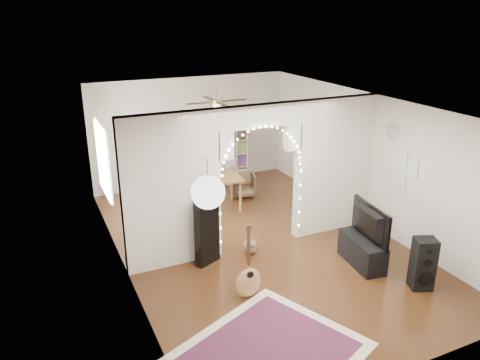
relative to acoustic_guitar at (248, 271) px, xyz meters
name	(u,v)px	position (x,y,z in m)	size (l,w,h in m)	color
floor	(258,244)	(0.94, 1.51, -0.46)	(7.50, 7.50, 0.00)	black
ceiling	(260,104)	(0.94, 1.51, 2.24)	(5.00, 7.50, 0.02)	white
wall_back	(191,131)	(0.94, 5.26, 0.89)	(5.00, 0.02, 2.70)	silver
wall_front	(408,280)	(0.94, -2.24, 0.89)	(5.00, 0.02, 2.70)	silver
wall_left	(121,200)	(-1.56, 1.51, 0.89)	(0.02, 7.50, 2.70)	silver
wall_right	(368,160)	(3.44, 1.51, 0.89)	(0.02, 7.50, 2.70)	silver
divider_wall	(259,174)	(0.94, 1.51, 0.97)	(5.00, 0.20, 2.70)	silver
fairy_lights	(262,170)	(0.94, 1.38, 1.09)	(1.64, 0.04, 1.60)	#FFEABF
window	(103,160)	(-1.53, 3.31, 1.04)	(0.04, 1.20, 1.40)	white
wall_clock	(392,131)	(3.42, 0.91, 1.64)	(0.31, 0.31, 0.03)	white
picture_frames	(404,168)	(3.42, 0.51, 1.04)	(0.02, 0.50, 0.70)	white
paper_lantern	(208,192)	(-0.96, -0.89, 1.79)	(0.40, 0.40, 0.40)	white
ceiling_fan	(217,102)	(0.94, 3.51, 1.94)	(1.10, 1.10, 0.30)	#B88E3D
area_rug	(260,360)	(-0.48, -1.35, -0.45)	(2.64, 1.97, 0.02)	maroon
guitar_case	(207,231)	(-0.19, 1.26, 0.16)	(0.47, 0.16, 1.24)	black
acoustic_guitar	(248,271)	(0.00, 0.00, 0.00)	(0.43, 0.19, 1.05)	#AF7B46
tabby_cat	(250,246)	(0.64, 1.24, -0.32)	(0.26, 0.52, 0.34)	brown
floor_speaker	(423,264)	(2.64, -0.93, -0.03)	(0.42, 0.39, 0.87)	black
media_console	(362,251)	(2.25, 0.06, -0.21)	(0.40, 1.00, 0.50)	black
tv	(365,223)	(2.25, 0.06, 0.35)	(1.07, 0.14, 0.62)	black
bookcase	(222,155)	(1.66, 5.01, 0.26)	(1.39, 0.35, 1.43)	#C5AE8F
dining_table	(213,181)	(0.78, 3.39, 0.22)	(1.27, 0.91, 0.76)	brown
flower_vase	(213,174)	(0.78, 3.39, 0.39)	(0.18, 0.18, 0.19)	silver
dining_chair_left	(192,237)	(-0.26, 1.86, -0.23)	(0.49, 0.50, 0.46)	brown
dining_chair_right	(243,185)	(1.72, 3.87, -0.19)	(0.57, 0.59, 0.54)	brown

